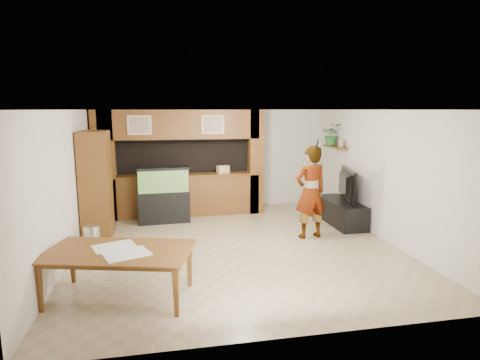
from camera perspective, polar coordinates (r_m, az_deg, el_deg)
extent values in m
plane|color=tan|center=(7.88, -0.53, -9.31)|extent=(6.50, 6.50, 0.00)
plane|color=white|center=(7.44, -0.56, 9.96)|extent=(6.50, 6.50, 0.00)
plane|color=beige|center=(10.73, -3.71, 3.00)|extent=(6.00, 0.00, 6.00)
plane|color=beige|center=(7.61, -23.36, -0.70)|extent=(0.00, 6.50, 6.50)
plane|color=beige|center=(8.61, 19.50, 0.70)|extent=(0.00, 6.50, 6.50)
cube|color=brown|center=(10.00, -8.19, -2.26)|extent=(3.80, 0.35, 1.00)
cube|color=brown|center=(9.90, -8.26, 0.69)|extent=(3.80, 0.43, 0.04)
cube|color=brown|center=(9.78, -8.45, 7.82)|extent=(3.80, 0.35, 0.70)
cube|color=brown|center=(9.94, -18.73, 1.93)|extent=(0.50, 0.35, 2.60)
cube|color=brown|center=(10.11, 2.23, 2.58)|extent=(0.35, 0.35, 2.60)
cube|color=black|center=(10.39, -8.48, 3.51)|extent=(4.20, 0.45, 0.85)
cube|color=tan|center=(9.59, -14.12, 7.58)|extent=(0.55, 0.03, 0.45)
cube|color=tan|center=(9.57, -14.12, 7.58)|extent=(0.43, 0.01, 0.35)
cube|color=tan|center=(9.65, -3.90, 7.87)|extent=(0.55, 0.03, 0.45)
cube|color=tan|center=(9.63, -3.88, 7.87)|extent=(0.43, 0.01, 0.35)
cylinder|color=black|center=(8.50, -22.03, 4.51)|extent=(0.04, 0.25, 0.25)
cylinder|color=white|center=(8.49, -21.87, 4.52)|extent=(0.01, 0.21, 0.21)
cube|color=brown|center=(10.21, 13.37, 4.65)|extent=(0.25, 0.90, 0.04)
cube|color=brown|center=(8.68, -19.78, -0.64)|extent=(0.55, 0.89, 2.18)
cylinder|color=#B2B2B7|center=(7.88, -20.28, -7.93)|extent=(0.29, 0.29, 0.53)
cube|color=black|center=(9.53, -10.77, -3.75)|extent=(1.18, 0.44, 0.74)
cube|color=#307A3C|center=(9.40, -10.89, -0.06)|extent=(1.13, 0.41, 0.51)
cube|color=black|center=(9.36, -10.95, 1.66)|extent=(1.18, 0.44, 0.06)
cube|color=black|center=(9.56, 14.15, -4.46)|extent=(0.59, 1.61, 0.54)
imported|color=black|center=(9.42, 14.32, -0.70)|extent=(0.47, 1.29, 0.74)
cube|color=tan|center=(9.92, 14.12, 5.12)|extent=(0.04, 0.14, 0.18)
imported|color=#276228|center=(10.32, 12.93, 6.35)|extent=(0.62, 0.59, 0.54)
imported|color=#9E8356|center=(8.26, 9.99, -1.73)|extent=(0.77, 0.58, 1.90)
cylinder|color=black|center=(7.99, 10.95, 5.06)|extent=(0.04, 0.11, 0.17)
imported|color=brown|center=(5.91, -16.89, -12.87)|extent=(2.21, 1.58, 0.70)
cube|color=silver|center=(5.64, -15.82, -10.11)|extent=(0.70, 0.61, 0.01)
cube|color=silver|center=(5.98, -17.44, -9.02)|extent=(0.67, 0.58, 0.01)
cube|color=tan|center=(9.98, -2.46, 1.52)|extent=(0.32, 0.26, 0.19)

